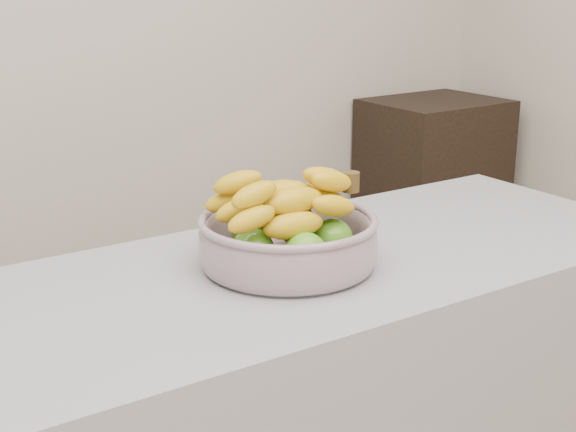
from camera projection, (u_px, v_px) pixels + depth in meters
name	position (u px, v px, depth m)	size (l,w,h in m)	color
cabinet	(430.00, 212.00, 3.34)	(0.52, 0.41, 0.93)	black
fruit_bowl	(288.00, 237.00, 1.50)	(0.34, 0.34, 0.17)	#ABBECD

